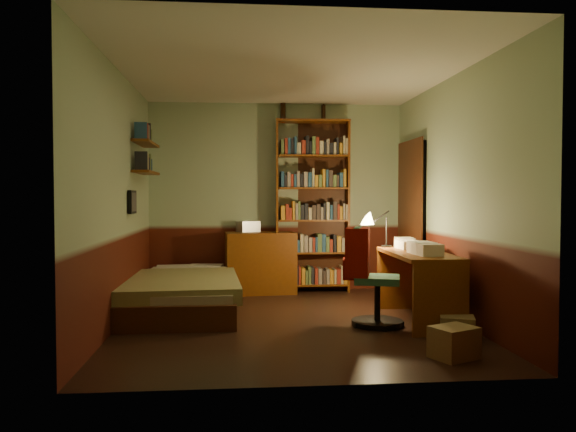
{
  "coord_description": "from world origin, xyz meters",
  "views": [
    {
      "loc": [
        -0.56,
        -5.81,
        1.31
      ],
      "look_at": [
        0.0,
        0.25,
        1.1
      ],
      "focal_mm": 35.0,
      "sensor_mm": 36.0,
      "label": 1
    }
  ],
  "objects": [
    {
      "name": "floor",
      "position": [
        0.0,
        0.0,
        -0.01
      ],
      "size": [
        3.5,
        4.0,
        0.02
      ],
      "primitive_type": "cube",
      "color": "black",
      "rests_on": "ground"
    },
    {
      "name": "cardboard_box_b",
      "position": [
        1.46,
        -0.86,
        0.11
      ],
      "size": [
        0.37,
        0.33,
        0.21
      ],
      "primitive_type": "cube",
      "rotation": [
        0.0,
        0.0,
        -0.33
      ],
      "color": "olive",
      "rests_on": "ground"
    },
    {
      "name": "wall_back",
      "position": [
        0.0,
        2.01,
        1.3
      ],
      "size": [
        3.5,
        0.02,
        2.6
      ],
      "primitive_type": "cube",
      "color": "#9AB38E",
      "rests_on": "ground"
    },
    {
      "name": "desk_lamp",
      "position": [
        1.17,
        0.54,
        0.98
      ],
      "size": [
        0.16,
        0.16,
        0.52
      ],
      "primitive_type": "cone",
      "rotation": [
        0.0,
        0.0,
        -0.01
      ],
      "color": "black",
      "rests_on": "desk"
    },
    {
      "name": "cardboard_box_a",
      "position": [
        1.2,
        -1.44,
        0.13
      ],
      "size": [
        0.43,
        0.39,
        0.26
      ],
      "primitive_type": "cube",
      "rotation": [
        0.0,
        0.0,
        0.44
      ],
      "color": "olive",
      "rests_on": "ground"
    },
    {
      "name": "doorway",
      "position": [
        1.72,
        1.3,
        1.0
      ],
      "size": [
        0.06,
        0.9,
        2.0
      ],
      "primitive_type": "cube",
      "color": "black",
      "rests_on": "ground"
    },
    {
      "name": "wall_shelf_lower",
      "position": [
        -1.64,
        1.1,
        1.6
      ],
      "size": [
        0.2,
        0.9,
        0.03
      ],
      "primitive_type": "cube",
      "color": "#61300D",
      "rests_on": "wall_left"
    },
    {
      "name": "ceiling",
      "position": [
        0.0,
        0.0,
        2.61
      ],
      "size": [
        3.5,
        4.0,
        0.02
      ],
      "primitive_type": "cube",
      "color": "silver",
      "rests_on": "wall_back"
    },
    {
      "name": "framed_picture",
      "position": [
        -1.72,
        0.6,
        1.25
      ],
      "size": [
        0.04,
        0.32,
        0.26
      ],
      "primitive_type": "cube",
      "color": "black",
      "rests_on": "wall_left"
    },
    {
      "name": "wall_right",
      "position": [
        1.76,
        0.0,
        1.3
      ],
      "size": [
        0.02,
        4.0,
        2.6
      ],
      "primitive_type": "cube",
      "color": "#9AB38E",
      "rests_on": "ground"
    },
    {
      "name": "dresser",
      "position": [
        -0.23,
        1.76,
        0.41
      ],
      "size": [
        0.97,
        0.54,
        0.83
      ],
      "primitive_type": "cube",
      "rotation": [
        0.0,
        0.0,
        0.08
      ],
      "color": "#61300D",
      "rests_on": "ground"
    },
    {
      "name": "desk",
      "position": [
        1.34,
        -0.1,
        0.36
      ],
      "size": [
        0.58,
        1.36,
        0.73
      ],
      "primitive_type": "cube",
      "rotation": [
        0.0,
        0.0,
        -0.01
      ],
      "color": "#61300D",
      "rests_on": "ground"
    },
    {
      "name": "mini_stereo",
      "position": [
        -0.4,
        1.89,
        0.9
      ],
      "size": [
        0.34,
        0.31,
        0.15
      ],
      "primitive_type": "cube",
      "rotation": [
        0.0,
        0.0,
        0.44
      ],
      "color": "#B2B2B7",
      "rests_on": "dresser"
    },
    {
      "name": "bed",
      "position": [
        -1.19,
        0.76,
        0.34
      ],
      "size": [
        1.24,
        2.3,
        0.68
      ],
      "primitive_type": "cube",
      "rotation": [
        0.0,
        0.0,
        0.01
      ],
      "color": "olive",
      "rests_on": "ground"
    },
    {
      "name": "red_jacket",
      "position": [
        0.63,
        -0.05,
        1.18
      ],
      "size": [
        0.37,
        0.47,
        0.49
      ],
      "primitive_type": "cube",
      "rotation": [
        0.0,
        0.0,
        -0.4
      ],
      "color": "#950F04",
      "rests_on": "office_chair"
    },
    {
      "name": "bottle_left",
      "position": [
        0.09,
        1.96,
        2.49
      ],
      "size": [
        0.08,
        0.08,
        0.27
      ],
      "primitive_type": "cylinder",
      "rotation": [
        0.0,
        0.0,
        -0.06
      ],
      "color": "black",
      "rests_on": "bookshelf"
    },
    {
      "name": "door_trim",
      "position": [
        1.69,
        1.3,
        1.0
      ],
      "size": [
        0.02,
        0.98,
        2.08
      ],
      "primitive_type": "cube",
      "color": "#3C1C0E",
      "rests_on": "ground"
    },
    {
      "name": "paper_stack",
      "position": [
        1.4,
        0.58,
        0.78
      ],
      "size": [
        0.22,
        0.28,
        0.11
      ],
      "primitive_type": "cube",
      "rotation": [
        0.0,
        0.0,
        -0.09
      ],
      "color": "silver",
      "rests_on": "desk"
    },
    {
      "name": "bottle_right",
      "position": [
        0.65,
        1.96,
        2.47
      ],
      "size": [
        0.07,
        0.07,
        0.23
      ],
      "primitive_type": "cylinder",
      "rotation": [
        0.0,
        0.0,
        0.17
      ],
      "color": "black",
      "rests_on": "bookshelf"
    },
    {
      "name": "wall_left",
      "position": [
        -1.76,
        0.0,
        1.3
      ],
      "size": [
        0.02,
        4.0,
        2.6
      ],
      "primitive_type": "cube",
      "color": "#9AB38E",
      "rests_on": "ground"
    },
    {
      "name": "wall_front",
      "position": [
        0.0,
        -2.01,
        1.3
      ],
      "size": [
        3.5,
        0.02,
        2.6
      ],
      "primitive_type": "cube",
      "color": "#9AB38E",
      "rests_on": "ground"
    },
    {
      "name": "office_chair",
      "position": [
        0.86,
        -0.26,
        0.47
      ],
      "size": [
        0.57,
        0.53,
        0.94
      ],
      "primitive_type": "cube",
      "rotation": [
        0.0,
        0.0,
        -0.28
      ],
      "color": "#2C6043",
      "rests_on": "ground"
    },
    {
      "name": "bookshelf",
      "position": [
        0.49,
        1.85,
        1.18
      ],
      "size": [
        1.03,
        0.38,
        2.36
      ],
      "primitive_type": "cube",
      "rotation": [
        0.0,
        0.0,
        -0.07
      ],
      "color": "#61300D",
      "rests_on": "ground"
    },
    {
      "name": "wall_shelf_upper",
      "position": [
        -1.64,
        1.1,
        1.95
      ],
      "size": [
        0.2,
        0.9,
        0.03
      ],
      "primitive_type": "cube",
      "color": "#61300D",
      "rests_on": "wall_left"
    }
  ]
}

